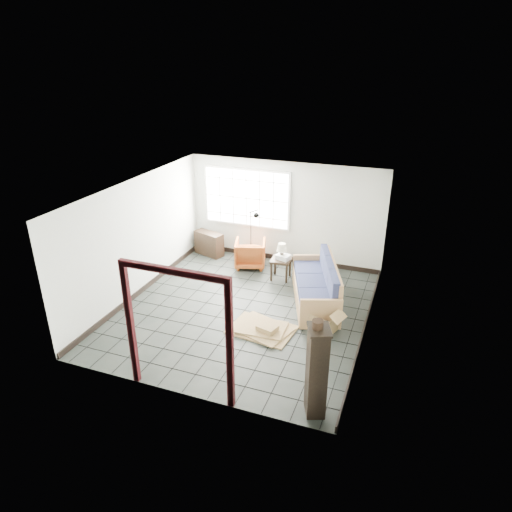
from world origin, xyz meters
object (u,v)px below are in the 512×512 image
at_px(futon_sofa, 318,288).
at_px(armchair, 250,252).
at_px(side_table, 281,263).
at_px(tall_shelf, 317,371).

bearing_deg(futon_sofa, armchair, 129.40).
bearing_deg(side_table, tall_shelf, -65.98).
bearing_deg(futon_sofa, tall_shelf, -97.22).
relative_size(futon_sofa, side_table, 4.59).
height_order(futon_sofa, side_table, futon_sofa).
xyz_separation_m(futon_sofa, tall_shelf, (0.73, -3.28, 0.41)).
relative_size(futon_sofa, armchair, 3.05).
distance_m(armchair, side_table, 1.02).
height_order(armchair, side_table, armchair).
distance_m(side_table, tall_shelf, 4.50).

